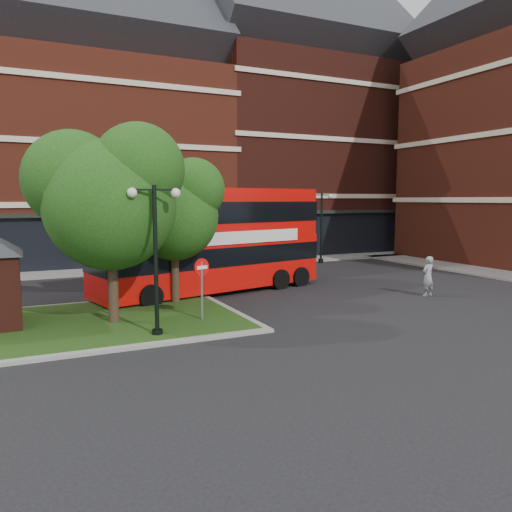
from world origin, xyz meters
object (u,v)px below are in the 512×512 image
bus (212,233)px  woman (428,276)px  car_silver (140,264)px  car_white (231,258)px

bus → woman: (8.91, -5.13, -1.98)m
bus → car_silver: (-1.92, 7.48, -2.26)m
car_white → car_silver: bearing=94.7°
bus → car_white: 8.78m
car_white → woman: bearing=-154.3°
bus → woman: bearing=-43.2°
woman → car_white: size_ratio=0.44×
woman → car_white: (-4.86, 12.60, -0.23)m
car_silver → car_white: car_white is taller
woman → car_silver: (-10.83, 12.60, -0.28)m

